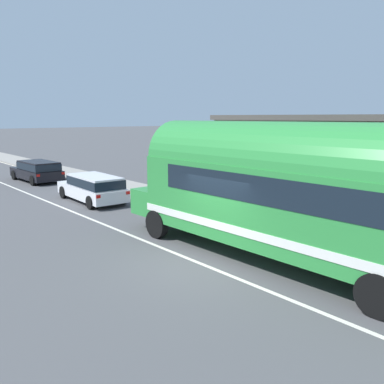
# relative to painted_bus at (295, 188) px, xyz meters

# --- Properties ---
(ground_plane) EXTENTS (300.00, 300.00, 0.00)m
(ground_plane) POSITION_rel_painted_bus_xyz_m (-1.83, 1.81, -2.30)
(ground_plane) COLOR #4C4C4F
(lane_markings) EXTENTS (3.74, 80.00, 0.01)m
(lane_markings) POSITION_rel_painted_bus_xyz_m (-0.16, 13.81, -2.30)
(lane_markings) COLOR silver
(lane_markings) RESTS_ON ground
(sidewalk_slab) EXTENTS (2.79, 90.00, 0.15)m
(sidewalk_slab) POSITION_rel_painted_bus_xyz_m (3.18, 11.81, -2.23)
(sidewalk_slab) COLOR gray
(sidewalk_slab) RESTS_ON ground
(painted_bus) EXTENTS (2.78, 12.41, 4.12)m
(painted_bus) POSITION_rel_painted_bus_xyz_m (0.00, 0.00, 0.00)
(painted_bus) COLOR #2D8C3D
(painted_bus) RESTS_ON ground
(car_lead) EXTENTS (2.04, 4.86, 1.37)m
(car_lead) POSITION_rel_painted_bus_xyz_m (-0.07, 11.98, -1.51)
(car_lead) COLOR white
(car_lead) RESTS_ON ground
(car_second) EXTENTS (2.10, 4.77, 1.37)m
(car_second) POSITION_rel_painted_bus_xyz_m (0.21, 20.45, -1.51)
(car_second) COLOR black
(car_second) RESTS_ON ground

